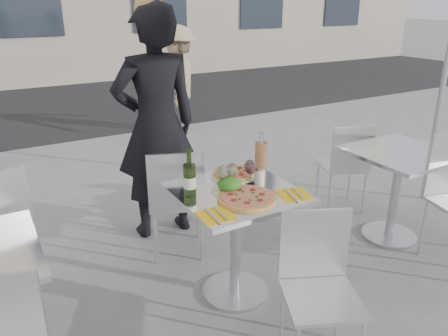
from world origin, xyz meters
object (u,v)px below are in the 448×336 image
side_chair_rfar (347,161)px  carafe (261,157)px  wineglass_red_b (250,167)px  napkin_right (294,194)px  pizza_far (234,174)px  sugar_shaker (259,175)px  napkin_left (215,215)px  chair_near (318,276)px  wine_bottle (190,178)px  wineglass_red_a (250,169)px  chair_far (176,195)px  pizza_near (247,198)px  wineglass_white_b (231,170)px  woman_diner (156,126)px  salad_plate (229,185)px  wineglass_white_a (223,173)px  side_table_right (398,176)px  main_table (236,221)px  pedestrian_b (178,80)px

side_chair_rfar → carafe: bearing=40.1°
wineglass_red_b → napkin_right: wineglass_red_b is taller
pizza_far → sugar_shaker: sugar_shaker is taller
napkin_left → napkin_right: (0.54, 0.00, 0.00)m
chair_near → pizza_far: size_ratio=2.64×
pizza_far → wine_bottle: 0.43m
wineglass_red_a → napkin_right: wineglass_red_a is taller
chair_far → carafe: bearing=156.1°
pizza_near → pizza_far: pizza_far is taller
wineglass_white_b → wineglass_red_a: bearing=-16.4°
woman_diner → pizza_far: size_ratio=5.88×
chair_near → salad_plate: bearing=125.8°
pizza_far → napkin_left: bearing=-130.9°
pizza_near → wineglass_white_b: size_ratio=2.21×
chair_far → woman_diner: bearing=-74.0°
pizza_far → wineglass_red_a: (0.01, -0.18, 0.09)m
sugar_shaker → wineglass_red_a: (-0.07, -0.00, 0.06)m
pizza_far → wineglass_white_a: 0.25m
napkin_right → wine_bottle: bearing=166.7°
side_table_right → salad_plate: size_ratio=3.41×
wineglass_red_a → main_table: bearing=-163.8°
chair_far → wineglass_red_b: wineglass_red_b is taller
pedestrian_b → sugar_shaker: size_ratio=14.33×
wineglass_red_b → napkin_left: bearing=-144.6°
salad_plate → napkin_left: (-0.24, -0.25, -0.03)m
carafe → pizza_far: bearing=161.8°
side_table_right → side_chair_rfar: side_chair_rfar is taller
chair_far → napkin_right: size_ratio=3.95×
wineglass_red_a → napkin_right: bearing=-60.7°
pizza_far → napkin_left: 0.58m
sugar_shaker → wine_bottle: bearing=175.6°
side_chair_rfar → woman_diner: 1.72m
sugar_shaker → napkin_left: (-0.47, -0.26, -0.05)m
napkin_left → napkin_right: same height
side_chair_rfar → wineglass_white_a: 1.67m
chair_near → pizza_near: (-0.11, 0.53, 0.27)m
pizza_near → pizza_far: size_ratio=1.11×
side_table_right → wine_bottle: 1.81m
chair_far → salad_plate: size_ratio=3.96×
wineglass_white_b → chair_near: bearing=-82.5°
wineglass_red_a → chair_far: bearing=115.3°
chair_far → napkin_right: 0.95m
woman_diner → napkin_right: bearing=109.6°
carafe → napkin_right: (-0.02, -0.38, -0.11)m
main_table → wineglass_white_b: (0.01, 0.07, 0.32)m
main_table → chair_far: (-0.14, 0.60, -0.02)m
wineglass_white_a → wineglass_red_b: (0.20, -0.00, 0.00)m
wine_bottle → carafe: bearing=8.5°
chair_near → carafe: bearing=101.7°
woman_diner → wineglass_red_a: bearing=105.8°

